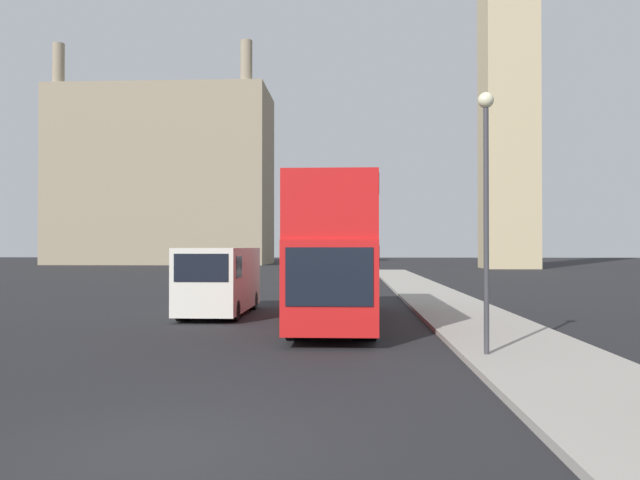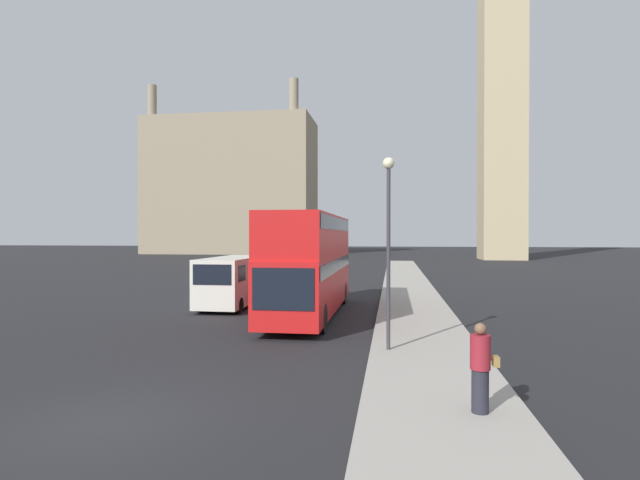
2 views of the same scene
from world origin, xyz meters
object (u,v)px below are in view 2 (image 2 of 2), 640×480
at_px(clock_tower, 502,32).
at_px(white_van, 233,280).
at_px(pedestrian, 481,368).
at_px(red_double_decker_bus, 310,260).
at_px(street_lamp, 388,224).

distance_m(clock_tower, white_van, 67.36).
height_order(clock_tower, pedestrian, clock_tower).
xyz_separation_m(red_double_decker_bus, pedestrian, (5.47, -12.22, -1.50)).
xyz_separation_m(pedestrian, street_lamp, (-1.87, 5.26, 2.99)).
relative_size(white_van, street_lamp, 1.04).
bearing_deg(red_double_decker_bus, pedestrian, -65.87).
bearing_deg(clock_tower, red_double_decker_bus, -109.66).
relative_size(clock_tower, pedestrian, 37.27).
xyz_separation_m(clock_tower, pedestrian, (-14.46, -67.99, -33.07)).
bearing_deg(pedestrian, street_lamp, 109.59).
xyz_separation_m(clock_tower, white_van, (-24.34, -53.60, -32.75)).
relative_size(red_double_decker_bus, pedestrian, 6.43).
height_order(white_van, pedestrian, white_van).
distance_m(red_double_decker_bus, white_van, 5.06).
xyz_separation_m(clock_tower, street_lamp, (-16.33, -62.73, -30.08)).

